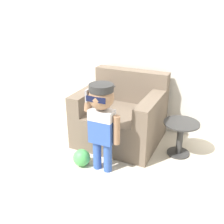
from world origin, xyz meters
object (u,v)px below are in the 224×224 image
object	(u,v)px
toy_ball	(82,158)
person_child	(102,115)
armchair	(121,117)
side_table	(180,135)

from	to	relation	value
toy_ball	person_child	bearing A→B (deg)	7.54
armchair	side_table	size ratio (longest dim) A/B	2.37
person_child	toy_ball	bearing A→B (deg)	-172.46
armchair	side_table	xyz separation A→B (m)	(0.81, -0.05, -0.06)
side_table	toy_ball	size ratio (longest dim) A/B	2.17
armchair	side_table	bearing A→B (deg)	-3.65
side_table	person_child	bearing A→B (deg)	-136.22
armchair	person_child	world-z (taller)	person_child
person_child	toy_ball	size ratio (longest dim) A/B	5.05
person_child	toy_ball	xyz separation A→B (m)	(-0.26, -0.03, -0.58)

